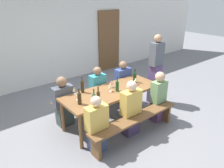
# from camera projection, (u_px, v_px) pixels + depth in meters

# --- Properties ---
(ground_plane) EXTENTS (24.00, 24.00, 0.00)m
(ground_plane) POSITION_uv_depth(u_px,v_px,m) (112.00, 121.00, 4.79)
(ground_plane) COLOR slate
(back_wall) EXTENTS (14.00, 0.20, 3.20)m
(back_wall) POSITION_uv_depth(u_px,v_px,m) (47.00, 31.00, 6.36)
(back_wall) COLOR silver
(back_wall) RESTS_ON ground
(wooden_door) EXTENTS (0.90, 0.06, 2.10)m
(wooden_door) POSITION_uv_depth(u_px,v_px,m) (109.00, 41.00, 7.75)
(wooden_door) COLOR brown
(wooden_door) RESTS_ON ground
(tasting_table) EXTENTS (2.14, 0.82, 0.75)m
(tasting_table) POSITION_uv_depth(u_px,v_px,m) (112.00, 94.00, 4.53)
(tasting_table) COLOR brown
(tasting_table) RESTS_ON ground
(bench_near) EXTENTS (2.04, 0.30, 0.45)m
(bench_near) POSITION_uv_depth(u_px,v_px,m) (135.00, 121.00, 4.14)
(bench_near) COLOR brown
(bench_near) RESTS_ON ground
(bench_far) EXTENTS (2.04, 0.30, 0.45)m
(bench_far) POSITION_uv_depth(u_px,v_px,m) (93.00, 96.00, 5.16)
(bench_far) COLOR brown
(bench_far) RESTS_ON ground
(wine_bottle_0) EXTENTS (0.07, 0.07, 0.31)m
(wine_bottle_0) POSITION_uv_depth(u_px,v_px,m) (79.00, 98.00, 3.91)
(wine_bottle_0) COLOR #332814
(wine_bottle_0) RESTS_ON tasting_table
(wine_bottle_1) EXTENTS (0.08, 0.08, 0.31)m
(wine_bottle_1) POSITION_uv_depth(u_px,v_px,m) (135.00, 77.00, 4.88)
(wine_bottle_1) COLOR #143319
(wine_bottle_1) RESTS_ON tasting_table
(wine_bottle_2) EXTENTS (0.07, 0.07, 0.32)m
(wine_bottle_2) POSITION_uv_depth(u_px,v_px,m) (117.00, 86.00, 4.44)
(wine_bottle_2) COLOR #194723
(wine_bottle_2) RESTS_ON tasting_table
(wine_bottle_3) EXTENTS (0.07, 0.07, 0.34)m
(wine_bottle_3) POSITION_uv_depth(u_px,v_px,m) (82.00, 86.00, 4.37)
(wine_bottle_3) COLOR #332814
(wine_bottle_3) RESTS_ON tasting_table
(wine_bottle_4) EXTENTS (0.07, 0.07, 0.35)m
(wine_bottle_4) POSITION_uv_depth(u_px,v_px,m) (94.00, 100.00, 3.81)
(wine_bottle_4) COLOR #234C2D
(wine_bottle_4) RESTS_ON tasting_table
(wine_bottle_5) EXTENTS (0.07, 0.07, 0.33)m
(wine_bottle_5) POSITION_uv_depth(u_px,v_px,m) (98.00, 97.00, 3.93)
(wine_bottle_5) COLOR #332814
(wine_bottle_5) RESTS_ON tasting_table
(wine_glass_0) EXTENTS (0.06, 0.06, 0.15)m
(wine_glass_0) POSITION_uv_depth(u_px,v_px,m) (74.00, 89.00, 4.30)
(wine_glass_0) COLOR silver
(wine_glass_0) RESTS_ON tasting_table
(wine_glass_1) EXTENTS (0.08, 0.08, 0.16)m
(wine_glass_1) POSITION_uv_depth(u_px,v_px,m) (111.00, 82.00, 4.61)
(wine_glass_1) COLOR silver
(wine_glass_1) RESTS_ON tasting_table
(wine_glass_2) EXTENTS (0.08, 0.08, 0.16)m
(wine_glass_2) POSITION_uv_depth(u_px,v_px,m) (136.00, 80.00, 4.75)
(wine_glass_2) COLOR silver
(wine_glass_2) RESTS_ON tasting_table
(wine_glass_3) EXTENTS (0.07, 0.07, 0.17)m
(wine_glass_3) POSITION_uv_depth(u_px,v_px,m) (110.00, 86.00, 4.41)
(wine_glass_3) COLOR silver
(wine_glass_3) RESTS_ON tasting_table
(wine_glass_4) EXTENTS (0.06, 0.06, 0.17)m
(wine_glass_4) POSITION_uv_depth(u_px,v_px,m) (77.00, 94.00, 4.06)
(wine_glass_4) COLOR silver
(wine_glass_4) RESTS_ON tasting_table
(seated_guest_near_0) EXTENTS (0.39, 0.24, 1.08)m
(seated_guest_near_0) POSITION_uv_depth(u_px,v_px,m) (97.00, 126.00, 3.74)
(seated_guest_near_0) COLOR #384665
(seated_guest_near_0) RESTS_ON ground
(seated_guest_near_1) EXTENTS (0.41, 0.24, 1.14)m
(seated_guest_near_1) POSITION_uv_depth(u_px,v_px,m) (131.00, 110.00, 4.19)
(seated_guest_near_1) COLOR #3B2D4E
(seated_guest_near_1) RESTS_ON ground
(seated_guest_near_2) EXTENTS (0.33, 0.24, 1.13)m
(seated_guest_near_2) POSITION_uv_depth(u_px,v_px,m) (158.00, 97.00, 4.66)
(seated_guest_near_2) COLOR #563759
(seated_guest_near_2) RESTS_ON ground
(seated_guest_far_0) EXTENTS (0.42, 0.24, 1.10)m
(seated_guest_far_0) POSITION_uv_depth(u_px,v_px,m) (64.00, 103.00, 4.50)
(seated_guest_far_0) COLOR #3B4844
(seated_guest_far_0) RESTS_ON ground
(seated_guest_far_1) EXTENTS (0.36, 0.24, 1.12)m
(seated_guest_far_1) POSITION_uv_depth(u_px,v_px,m) (98.00, 91.00, 5.00)
(seated_guest_far_1) COLOR #302D41
(seated_guest_far_1) RESTS_ON ground
(seated_guest_far_2) EXTENTS (0.41, 0.24, 1.10)m
(seated_guest_far_2) POSITION_uv_depth(u_px,v_px,m) (123.00, 84.00, 5.45)
(seated_guest_far_2) COLOR #2D4D56
(seated_guest_far_2) RESTS_ON ground
(standing_host) EXTENTS (0.33, 0.24, 1.75)m
(standing_host) POSITION_uv_depth(u_px,v_px,m) (155.00, 71.00, 5.35)
(standing_host) COLOR #543F70
(standing_host) RESTS_ON ground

